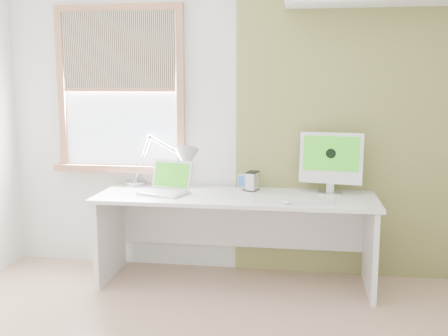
% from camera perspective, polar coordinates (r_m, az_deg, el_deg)
% --- Properties ---
extents(room, '(4.04, 3.54, 2.64)m').
position_cam_1_polar(room, '(2.74, -3.27, 2.73)').
color(room, tan).
rests_on(room, ground).
extents(accent_wall, '(2.00, 0.02, 2.60)m').
position_cam_1_polar(accent_wall, '(4.43, 14.30, 4.93)').
color(accent_wall, olive).
rests_on(accent_wall, room).
extents(window, '(1.20, 0.14, 1.42)m').
position_cam_1_polar(window, '(4.65, -11.17, 8.25)').
color(window, '#A56A4A').
rests_on(window, room).
extents(desk, '(2.20, 0.70, 0.73)m').
position_cam_1_polar(desk, '(4.27, 1.36, -5.35)').
color(desk, white).
rests_on(desk, room).
extents(desk_lamp, '(0.74, 0.47, 0.45)m').
position_cam_1_polar(desk_lamp, '(4.37, -5.18, 0.69)').
color(desk_lamp, silver).
rests_on(desk_lamp, desk).
extents(laptop, '(0.43, 0.39, 0.25)m').
position_cam_1_polar(laptop, '(4.27, -6.17, -1.85)').
color(laptop, silver).
rests_on(laptop, desk).
extents(phone_dock, '(0.09, 0.09, 0.14)m').
position_cam_1_polar(phone_dock, '(4.35, 1.86, -1.92)').
color(phone_dock, silver).
rests_on(phone_dock, desk).
extents(external_drive, '(0.11, 0.14, 0.16)m').
position_cam_1_polar(external_drive, '(4.34, 3.09, -1.42)').
color(external_drive, silver).
rests_on(external_drive, desk).
extents(imac, '(0.50, 0.20, 0.49)m').
position_cam_1_polar(imac, '(4.29, 11.51, 0.91)').
color(imac, silver).
rests_on(imac, desk).
extents(keyboard, '(0.40, 0.14, 0.02)m').
position_cam_1_polar(keyboard, '(3.96, 8.95, -3.59)').
color(keyboard, white).
rests_on(keyboard, desk).
extents(mouse, '(0.09, 0.11, 0.03)m').
position_cam_1_polar(mouse, '(3.90, 6.82, -3.66)').
color(mouse, white).
rests_on(mouse, desk).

